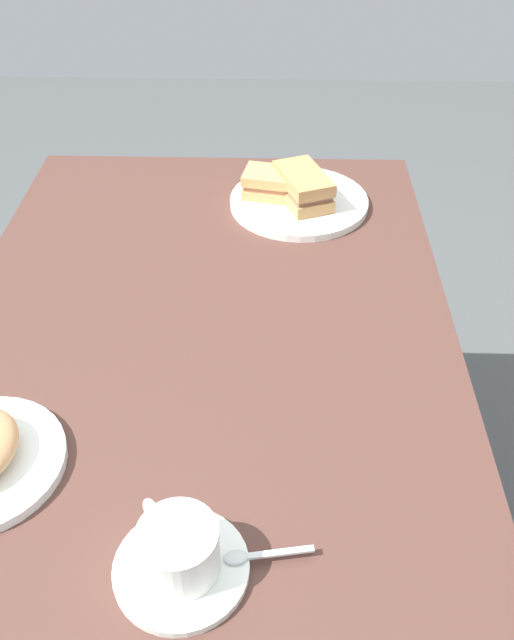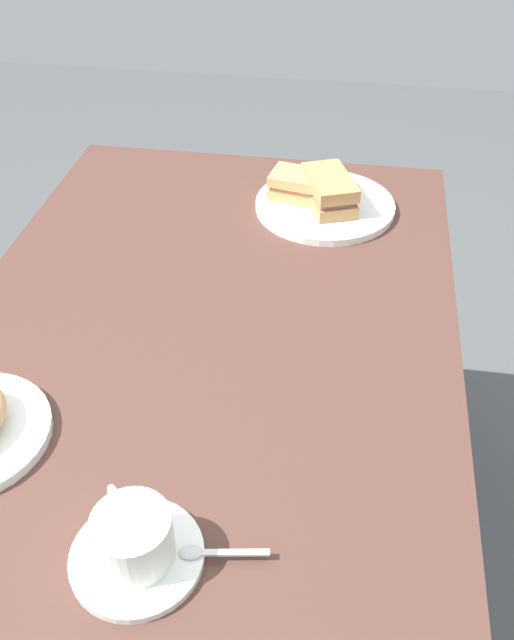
{
  "view_description": "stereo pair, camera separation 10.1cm",
  "coord_description": "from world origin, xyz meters",
  "px_view_note": "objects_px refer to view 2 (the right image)",
  "views": [
    {
      "loc": [
        -0.79,
        -0.11,
        1.41
      ],
      "look_at": [
        -0.02,
        -0.08,
        0.77
      ],
      "focal_mm": 38.44,
      "sensor_mm": 36.0,
      "label": 1
    },
    {
      "loc": [
        -0.78,
        -0.21,
        1.41
      ],
      "look_at": [
        -0.02,
        -0.08,
        0.77
      ],
      "focal_mm": 38.44,
      "sensor_mm": 36.0,
      "label": 2
    }
  ],
  "objects_px": {
    "sandwich_front": "(329,191)",
    "coffee_saucer": "(137,556)",
    "spoon": "(209,552)",
    "coffee_cup": "(132,535)",
    "dining_table": "(207,363)",
    "sandwich_plate": "(325,205)",
    "sandwich_back": "(301,186)"
  },
  "relations": [
    {
      "from": "sandwich_back",
      "to": "coffee_saucer",
      "type": "xyz_separation_m",
      "value": [
        -0.78,
        0.09,
        -0.03
      ]
    },
    {
      "from": "sandwich_front",
      "to": "spoon",
      "type": "bearing_deg",
      "value": 174.73
    },
    {
      "from": "sandwich_front",
      "to": "spoon",
      "type": "height_order",
      "value": "sandwich_front"
    },
    {
      "from": "sandwich_front",
      "to": "sandwich_back",
      "type": "height_order",
      "value": "sandwich_front"
    },
    {
      "from": "sandwich_front",
      "to": "coffee_cup",
      "type": "height_order",
      "value": "same"
    },
    {
      "from": "spoon",
      "to": "sandwich_front",
      "type": "bearing_deg",
      "value": -5.27
    },
    {
      "from": "dining_table",
      "to": "sandwich_front",
      "type": "height_order",
      "value": "sandwich_front"
    },
    {
      "from": "dining_table",
      "to": "sandwich_plate",
      "type": "relative_size",
      "value": 4.24
    },
    {
      "from": "sandwich_plate",
      "to": "coffee_cup",
      "type": "relative_size",
      "value": 2.64
    },
    {
      "from": "coffee_saucer",
      "to": "coffee_cup",
      "type": "distance_m",
      "value": 0.04
    },
    {
      "from": "sandwich_front",
      "to": "coffee_saucer",
      "type": "relative_size",
      "value": 1.03
    },
    {
      "from": "sandwich_front",
      "to": "coffee_cup",
      "type": "distance_m",
      "value": 0.78
    },
    {
      "from": "sandwich_plate",
      "to": "spoon",
      "type": "distance_m",
      "value": 0.76
    },
    {
      "from": "dining_table",
      "to": "spoon",
      "type": "xyz_separation_m",
      "value": [
        -0.39,
        -0.09,
        0.1
      ]
    },
    {
      "from": "dining_table",
      "to": "sandwich_back",
      "type": "bearing_deg",
      "value": -15.51
    },
    {
      "from": "sandwich_front",
      "to": "coffee_cup",
      "type": "bearing_deg",
      "value": 169.09
    },
    {
      "from": "dining_table",
      "to": "coffee_saucer",
      "type": "bearing_deg",
      "value": -177.93
    },
    {
      "from": "dining_table",
      "to": "sandwich_plate",
      "type": "xyz_separation_m",
      "value": [
        0.37,
        -0.15,
        0.09
      ]
    },
    {
      "from": "sandwich_plate",
      "to": "coffee_saucer",
      "type": "distance_m",
      "value": 0.78
    },
    {
      "from": "spoon",
      "to": "coffee_saucer",
      "type": "bearing_deg",
      "value": 99.31
    },
    {
      "from": "sandwich_front",
      "to": "sandwich_back",
      "type": "relative_size",
      "value": 1.2
    },
    {
      "from": "dining_table",
      "to": "sandwich_back",
      "type": "relative_size",
      "value": 8.98
    },
    {
      "from": "dining_table",
      "to": "coffee_cup",
      "type": "distance_m",
      "value": 0.42
    },
    {
      "from": "coffee_saucer",
      "to": "spoon",
      "type": "xyz_separation_m",
      "value": [
        0.01,
        -0.08,
        0.01
      ]
    },
    {
      "from": "sandwich_plate",
      "to": "coffee_cup",
      "type": "xyz_separation_m",
      "value": [
        -0.77,
        0.14,
        0.04
      ]
    },
    {
      "from": "sandwich_plate",
      "to": "sandwich_back",
      "type": "relative_size",
      "value": 2.12
    },
    {
      "from": "dining_table",
      "to": "coffee_cup",
      "type": "bearing_deg",
      "value": -178.07
    },
    {
      "from": "sandwich_back",
      "to": "dining_table",
      "type": "bearing_deg",
      "value": 164.49
    },
    {
      "from": "sandwich_front",
      "to": "coffee_saucer",
      "type": "bearing_deg",
      "value": 169.19
    },
    {
      "from": "coffee_cup",
      "to": "dining_table",
      "type": "bearing_deg",
      "value": 1.93
    },
    {
      "from": "sandwich_front",
      "to": "spoon",
      "type": "relative_size",
      "value": 1.52
    },
    {
      "from": "coffee_saucer",
      "to": "coffee_cup",
      "type": "bearing_deg",
      "value": 38.43
    }
  ]
}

